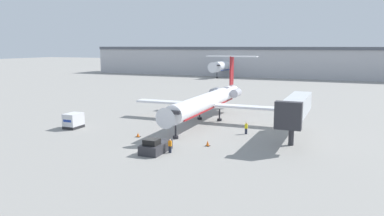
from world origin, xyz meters
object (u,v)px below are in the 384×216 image
(pushback_tug, at_px, (156,147))
(traffic_cone_right, at_px, (208,143))
(luggage_cart, at_px, (73,121))
(airplane_parked_far_left, at_px, (229,66))
(traffic_cone_left, at_px, (138,135))
(jet_bridge, at_px, (296,108))
(airplane_main, at_px, (208,101))
(worker_by_wing, at_px, (246,128))
(worker_near_tug, at_px, (170,146))

(pushback_tug, relative_size, traffic_cone_right, 6.21)
(luggage_cart, height_order, airplane_parked_far_left, airplane_parked_far_left)
(pushback_tug, relative_size, traffic_cone_left, 6.64)
(traffic_cone_left, distance_m, jet_bridge, 22.27)
(pushback_tug, relative_size, airplane_parked_far_left, 0.12)
(airplane_main, xyz_separation_m, airplane_parked_far_left, (-25.72, 94.50, 0.93))
(airplane_main, distance_m, worker_by_wing, 11.20)
(traffic_cone_left, xyz_separation_m, jet_bridge, (20.69, 7.11, 4.18))
(airplane_main, height_order, pushback_tug, airplane_main)
(traffic_cone_left, height_order, jet_bridge, jet_bridge)
(luggage_cart, bearing_deg, airplane_main, 37.64)
(traffic_cone_left, bearing_deg, traffic_cone_right, -3.98)
(luggage_cart, xyz_separation_m, worker_by_wing, (25.99, 6.69, -0.27))
(airplane_main, bearing_deg, worker_by_wing, -38.44)
(traffic_cone_right, distance_m, jet_bridge, 13.25)
(worker_by_wing, bearing_deg, traffic_cone_left, -150.59)
(worker_near_tug, distance_m, worker_by_wing, 14.42)
(traffic_cone_left, bearing_deg, jet_bridge, 18.96)
(airplane_main, distance_m, jet_bridge, 17.22)
(worker_by_wing, distance_m, traffic_cone_right, 8.95)
(worker_near_tug, bearing_deg, airplane_parked_far_left, 103.89)
(traffic_cone_right, bearing_deg, worker_by_wing, 71.46)
(luggage_cart, bearing_deg, pushback_tug, -20.73)
(worker_near_tug, relative_size, traffic_cone_left, 2.53)
(luggage_cart, height_order, worker_near_tug, luggage_cart)
(worker_near_tug, bearing_deg, luggage_cart, 162.19)
(worker_by_wing, distance_m, airplane_parked_far_left, 106.97)
(traffic_cone_left, bearing_deg, airplane_main, 70.41)
(pushback_tug, bearing_deg, traffic_cone_right, 46.88)
(airplane_main, height_order, jet_bridge, airplane_main)
(airplane_main, height_order, worker_near_tug, airplane_main)
(worker_near_tug, distance_m, traffic_cone_left, 9.46)
(jet_bridge, bearing_deg, airplane_main, 154.58)
(traffic_cone_left, bearing_deg, worker_by_wing, 29.41)
(traffic_cone_left, relative_size, airplane_parked_far_left, 0.02)
(worker_by_wing, height_order, airplane_parked_far_left, airplane_parked_far_left)
(traffic_cone_right, bearing_deg, worker_near_tug, -123.74)
(worker_by_wing, relative_size, traffic_cone_right, 2.39)
(airplane_parked_far_left, bearing_deg, pushback_tug, -76.97)
(airplane_parked_far_left, height_order, jet_bridge, airplane_parked_far_left)
(airplane_parked_far_left, bearing_deg, traffic_cone_left, -79.32)
(luggage_cart, distance_m, jet_bridge, 33.71)
(worker_near_tug, distance_m, traffic_cone_right, 5.63)
(worker_by_wing, height_order, traffic_cone_left, worker_by_wing)
(worker_near_tug, xyz_separation_m, airplane_parked_far_left, (-28.30, 114.41, 3.55))
(airplane_main, xyz_separation_m, worker_near_tug, (2.58, -19.90, -2.62))
(pushback_tug, xyz_separation_m, airplane_parked_far_left, (-26.58, 114.90, 3.76))
(traffic_cone_right, distance_m, airplane_parked_far_left, 114.23)
(luggage_cart, height_order, worker_by_wing, luggage_cart)
(pushback_tug, distance_m, airplane_parked_far_left, 118.00)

